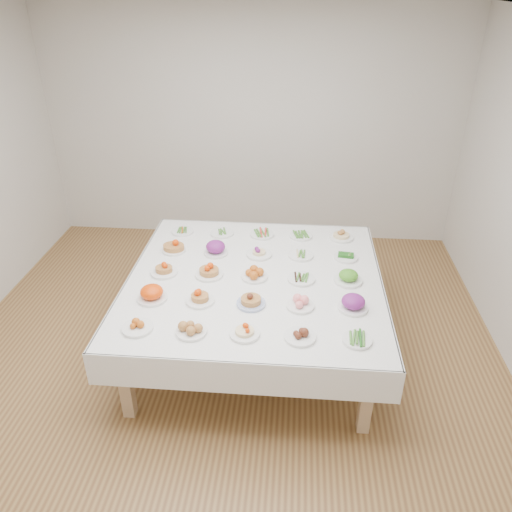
# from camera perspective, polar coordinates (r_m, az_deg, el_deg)

# --- Properties ---
(room_envelope) EXTENTS (5.02, 5.02, 2.81)m
(room_envelope) POSITION_cam_1_polar(r_m,az_deg,el_deg) (3.69, -4.36, 10.61)
(room_envelope) COLOR olive
(room_envelope) RESTS_ON ground
(display_table) EXTENTS (2.18, 2.18, 0.75)m
(display_table) POSITION_cam_1_polar(r_m,az_deg,el_deg) (4.32, -0.17, -3.24)
(display_table) COLOR white
(display_table) RESTS_ON ground
(dish_0) EXTENTS (0.23, 0.23, 0.09)m
(dish_0) POSITION_cam_1_polar(r_m,az_deg,el_deg) (3.78, -13.41, -7.74)
(dish_0) COLOR white
(dish_0) RESTS_ON display_table
(dish_1) EXTENTS (0.23, 0.23, 0.11)m
(dish_1) POSITION_cam_1_polar(r_m,az_deg,el_deg) (3.66, -7.42, -8.09)
(dish_1) COLOR white
(dish_1) RESTS_ON display_table
(dish_2) EXTENTS (0.22, 0.22, 0.11)m
(dish_2) POSITION_cam_1_polar(r_m,az_deg,el_deg) (3.62, -1.31, -8.44)
(dish_2) COLOR white
(dish_2) RESTS_ON display_table
(dish_3) EXTENTS (0.23, 0.23, 0.09)m
(dish_3) POSITION_cam_1_polar(r_m,az_deg,el_deg) (3.61, 5.05, -8.90)
(dish_3) COLOR white
(dish_3) RESTS_ON display_table
(dish_4) EXTENTS (0.21, 0.21, 0.05)m
(dish_4) POSITION_cam_1_polar(r_m,az_deg,el_deg) (3.65, 11.48, -9.29)
(dish_4) COLOR white
(dish_4) RESTS_ON display_table
(dish_5) EXTENTS (0.27, 0.27, 0.15)m
(dish_5) POSITION_cam_1_polar(r_m,az_deg,el_deg) (4.06, -11.84, -4.00)
(dish_5) COLOR white
(dish_5) RESTS_ON display_table
(dish_6) EXTENTS (0.23, 0.23, 0.13)m
(dish_6) POSITION_cam_1_polar(r_m,az_deg,el_deg) (3.98, -6.44, -4.53)
(dish_6) COLOR white
(dish_6) RESTS_ON display_table
(dish_7) EXTENTS (0.23, 0.23, 0.12)m
(dish_7) POSITION_cam_1_polar(r_m,az_deg,el_deg) (3.92, -0.58, -4.97)
(dish_7) COLOR #4C66B2
(dish_7) RESTS_ON display_table
(dish_8) EXTENTS (0.22, 0.22, 0.10)m
(dish_8) POSITION_cam_1_polar(r_m,az_deg,el_deg) (3.91, 5.08, -5.27)
(dish_8) COLOR white
(dish_8) RESTS_ON display_table
(dish_9) EXTENTS (0.27, 0.27, 0.15)m
(dish_9) POSITION_cam_1_polar(r_m,az_deg,el_deg) (3.94, 11.06, -5.10)
(dish_9) COLOR white
(dish_9) RESTS_ON display_table
(dish_10) EXTENTS (0.23, 0.23, 0.12)m
(dish_10) POSITION_cam_1_polar(r_m,az_deg,el_deg) (4.39, -10.49, -1.42)
(dish_10) COLOR white
(dish_10) RESTS_ON display_table
(dish_11) EXTENTS (0.27, 0.26, 0.15)m
(dish_11) POSITION_cam_1_polar(r_m,az_deg,el_deg) (4.30, -5.41, -1.39)
(dish_11) COLOR white
(dish_11) RESTS_ON display_table
(dish_12) EXTENTS (0.23, 0.23, 0.11)m
(dish_12) POSITION_cam_1_polar(r_m,az_deg,el_deg) (4.26, -0.18, -1.92)
(dish_12) COLOR white
(dish_12) RESTS_ON display_table
(dish_13) EXTENTS (0.23, 0.23, 0.05)m
(dish_13) POSITION_cam_1_polar(r_m,az_deg,el_deg) (4.26, 5.19, -2.57)
(dish_13) COLOR white
(dish_13) RESTS_ON display_table
(dish_14) EXTENTS (0.24, 0.24, 0.13)m
(dish_14) POSITION_cam_1_polar(r_m,az_deg,el_deg) (4.27, 10.52, -2.22)
(dish_14) COLOR white
(dish_14) RESTS_ON display_table
(dish_15) EXTENTS (0.22, 0.22, 0.14)m
(dish_15) POSITION_cam_1_polar(r_m,az_deg,el_deg) (4.72, -9.42, 1.27)
(dish_15) COLOR white
(dish_15) RESTS_ON display_table
(dish_16) EXTENTS (0.22, 0.22, 0.13)m
(dish_16) POSITION_cam_1_polar(r_m,az_deg,el_deg) (4.64, -4.64, 0.88)
(dish_16) COLOR white
(dish_16) RESTS_ON display_table
(dish_17) EXTENTS (0.23, 0.23, 0.11)m
(dish_17) POSITION_cam_1_polar(r_m,az_deg,el_deg) (4.60, 0.35, 0.54)
(dish_17) COLOR white
(dish_17) RESTS_ON display_table
(dish_18) EXTENTS (0.23, 0.23, 0.05)m
(dish_18) POSITION_cam_1_polar(r_m,az_deg,el_deg) (4.61, 5.14, 0.15)
(dish_18) COLOR white
(dish_18) RESTS_ON display_table
(dish_19) EXTENTS (0.21, 0.21, 0.09)m
(dish_19) POSITION_cam_1_polar(r_m,az_deg,el_deg) (4.63, 10.23, 0.05)
(dish_19) COLOR white
(dish_19) RESTS_ON display_table
(dish_20) EXTENTS (0.22, 0.22, 0.05)m
(dish_20) POSITION_cam_1_polar(r_m,az_deg,el_deg) (5.09, -8.41, 2.85)
(dish_20) COLOR white
(dish_20) RESTS_ON display_table
(dish_21) EXTENTS (0.23, 0.23, 0.05)m
(dish_21) POSITION_cam_1_polar(r_m,az_deg,el_deg) (5.01, -3.89, 2.69)
(dish_21) COLOR white
(dish_21) RESTS_ON display_table
(dish_22) EXTENTS (0.23, 0.23, 0.06)m
(dish_22) POSITION_cam_1_polar(r_m,az_deg,el_deg) (4.97, 0.71, 2.60)
(dish_22) COLOR white
(dish_22) RESTS_ON display_table
(dish_23) EXTENTS (0.22, 0.22, 0.05)m
(dish_23) POSITION_cam_1_polar(r_m,az_deg,el_deg) (4.96, 5.15, 2.41)
(dish_23) COLOR white
(dish_23) RESTS_ON display_table
(dish_24) EXTENTS (0.23, 0.23, 0.13)m
(dish_24) POSITION_cam_1_polar(r_m,az_deg,el_deg) (4.97, 9.74, 2.58)
(dish_24) COLOR white
(dish_24) RESTS_ON display_table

